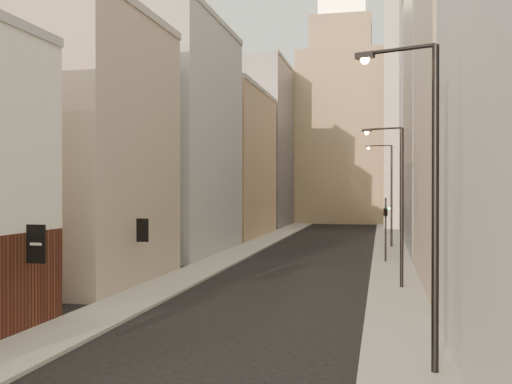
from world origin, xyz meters
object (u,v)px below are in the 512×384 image
Objects in this scene: streetlamp_mid at (398,197)px; streetlamp_far at (389,189)px; traffic_light_right at (386,214)px; clock_tower at (341,118)px; white_tower at (413,97)px; streetlamp_near at (427,186)px.

streetlamp_far reaches higher than streetlamp_mid.
clock_tower is at bearing -107.33° from traffic_light_right.
streetlamp_far is at bearing -97.40° from white_tower.
white_tower is at bearing 86.92° from streetlamp_far.
clock_tower reaches higher than streetlamp_near.
streetlamp_near reaches higher than streetlamp_far.
streetlamp_mid is at bearing -83.27° from clock_tower.
white_tower is 31.02m from streetlamp_far.
clock_tower is 44.25m from streetlamp_far.
white_tower is at bearing 101.03° from streetlamp_mid.
streetlamp_far is at bearing 109.40° from streetlamp_near.
clock_tower is 8.98× the size of traffic_light_right.
white_tower reaches higher than streetlamp_near.
streetlamp_mid reaches higher than traffic_light_right.
streetlamp_far is at bearing 105.47° from streetlamp_mid.
streetlamp_far is (-0.22, 22.39, 0.37)m from streetlamp_mid.
streetlamp_far is (-0.68, 37.47, -0.18)m from streetlamp_near.
streetlamp_near is at bearing -84.21° from clock_tower.
traffic_light_right is (-0.58, 11.05, -1.48)m from streetlamp_mid.
streetlamp_mid is at bearing -93.88° from white_tower.
white_tower is 4.21× the size of streetlamp_far.
clock_tower reaches higher than white_tower.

